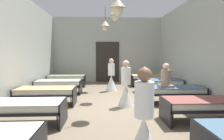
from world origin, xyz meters
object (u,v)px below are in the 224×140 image
(bed_left_row_4, at_px, (67,78))
(nurse_near_aisle, at_px, (111,79))
(patient_seated_primary, at_px, (166,78))
(bed_left_row_2, at_px, (46,92))
(bed_right_row_3, at_px, (159,83))
(bed_left_row_1, at_px, (23,107))
(bed_right_row_2, at_px, (175,90))
(nurse_far_aisle, at_px, (144,128))
(bed_right_row_1, at_px, (202,104))
(bed_left_row_3, at_px, (59,83))
(nurse_mid_aisle, at_px, (126,90))
(bed_right_row_4, at_px, (149,78))

(bed_left_row_4, distance_m, nurse_near_aisle, 2.56)
(bed_left_row_4, xyz_separation_m, patient_seated_primary, (3.95, -3.61, 0.43))
(bed_left_row_2, distance_m, bed_right_row_3, 4.64)
(patient_seated_primary, bearing_deg, bed_left_row_1, -157.24)
(bed_right_row_2, relative_size, nurse_far_aisle, 1.28)
(bed_right_row_1, xyz_separation_m, bed_left_row_4, (-4.30, 5.26, 0.00))
(nurse_far_aisle, bearing_deg, bed_left_row_4, -9.54)
(bed_left_row_4, bearing_deg, bed_right_row_1, -50.76)
(bed_left_row_4, height_order, patient_seated_primary, patient_seated_primary)
(bed_left_row_2, xyz_separation_m, nurse_far_aisle, (2.50, -3.33, 0.09))
(bed_left_row_2, relative_size, patient_seated_primary, 2.38)
(bed_left_row_3, relative_size, nurse_near_aisle, 1.28)
(bed_left_row_4, distance_m, nurse_mid_aisle, 4.58)
(patient_seated_primary, bearing_deg, bed_left_row_2, 178.59)
(bed_right_row_2, relative_size, patient_seated_primary, 2.38)
(nurse_mid_aisle, height_order, nurse_far_aisle, same)
(bed_left_row_3, xyz_separation_m, nurse_far_aisle, (2.50, -5.08, 0.09))
(bed_right_row_1, height_order, bed_left_row_2, same)
(bed_right_row_3, bearing_deg, patient_seated_primary, -100.70)
(bed_right_row_4, distance_m, patient_seated_primary, 3.65)
(bed_left_row_1, xyz_separation_m, bed_left_row_2, (0.00, 1.75, 0.00))
(bed_left_row_2, height_order, patient_seated_primary, patient_seated_primary)
(bed_left_row_4, bearing_deg, patient_seated_primary, -42.40)
(bed_left_row_1, xyz_separation_m, bed_right_row_2, (4.30, 1.75, 0.00))
(bed_right_row_1, height_order, bed_right_row_4, same)
(bed_left_row_3, distance_m, patient_seated_primary, 4.38)
(bed_right_row_3, height_order, nurse_far_aisle, nurse_far_aisle)
(bed_left_row_1, distance_m, bed_right_row_3, 5.55)
(nurse_near_aisle, bearing_deg, bed_left_row_1, -54.54)
(bed_left_row_1, bearing_deg, nurse_mid_aisle, 29.84)
(nurse_near_aisle, xyz_separation_m, nurse_mid_aisle, (0.35, -2.55, 0.00))
(nurse_mid_aisle, bearing_deg, bed_left_row_3, 105.04)
(bed_right_row_4, height_order, patient_seated_primary, patient_seated_primary)
(bed_left_row_4, bearing_deg, bed_right_row_3, -22.20)
(bed_left_row_3, bearing_deg, bed_right_row_4, 22.20)
(bed_right_row_4, bearing_deg, nurse_mid_aisle, -114.27)
(nurse_far_aisle, bearing_deg, patient_seated_primary, -53.81)
(bed_left_row_1, height_order, bed_right_row_2, same)
(bed_left_row_3, bearing_deg, bed_right_row_2, -22.20)
(bed_left_row_2, bearing_deg, nurse_near_aisle, 45.49)
(bed_right_row_2, height_order, bed_right_row_4, same)
(bed_right_row_2, xyz_separation_m, patient_seated_primary, (-0.35, -0.10, 0.43))
(bed_left_row_4, bearing_deg, nurse_mid_aisle, -55.45)
(bed_right_row_3, height_order, nurse_mid_aisle, nurse_mid_aisle)
(bed_right_row_2, bearing_deg, bed_right_row_4, 90.00)
(bed_left_row_1, height_order, bed_right_row_3, same)
(bed_left_row_3, bearing_deg, nurse_far_aisle, -63.81)
(bed_right_row_4, bearing_deg, bed_right_row_1, -90.00)
(bed_left_row_3, height_order, nurse_mid_aisle, nurse_mid_aisle)
(bed_right_row_4, bearing_deg, bed_left_row_2, -140.78)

